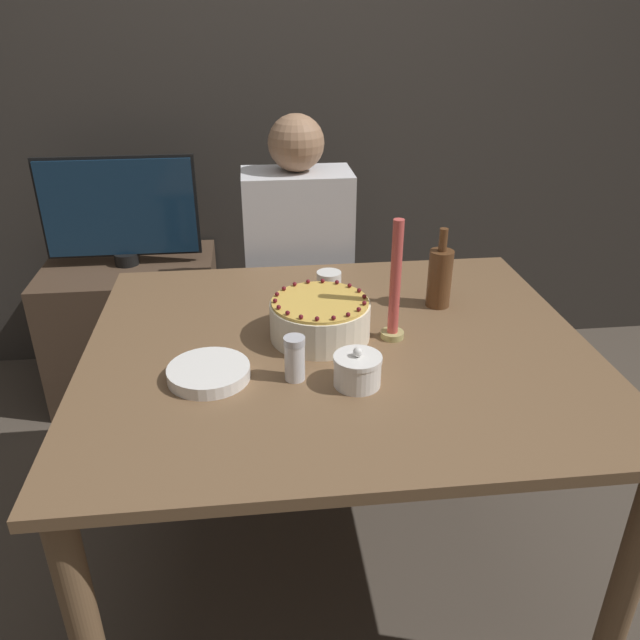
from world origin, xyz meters
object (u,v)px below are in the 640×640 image
sugar_bowl (357,370)px  sugar_shaker (295,358)px  tv_monitor (120,210)px  bottle (440,277)px  cake (320,319)px  person_man_blue_shirt (299,298)px  candle (395,290)px

sugar_bowl → sugar_shaker: sugar_shaker is taller
tv_monitor → sugar_bowl: bearing=-59.2°
sugar_shaker → bottle: 0.59m
sugar_bowl → bottle: bottle is taller
cake → person_man_blue_shirt: person_man_blue_shirt is taller
cake → sugar_bowl: (0.06, -0.25, -0.01)m
tv_monitor → bottle: bearing=-39.0°
bottle → person_man_blue_shirt: (-0.38, 0.57, -0.31)m
cake → tv_monitor: size_ratio=0.43×
cake → candle: candle is taller
sugar_bowl → tv_monitor: tv_monitor is taller
cake → bottle: bearing=22.9°
sugar_bowl → bottle: bearing=52.4°
cake → tv_monitor: bearing=124.2°
bottle → tv_monitor: (-1.08, 0.88, -0.02)m
candle → bottle: bearing=46.0°
bottle → person_man_blue_shirt: person_man_blue_shirt is taller
person_man_blue_shirt → candle: bearing=104.7°
person_man_blue_shirt → tv_monitor: size_ratio=1.97×
person_man_blue_shirt → tv_monitor: (-0.70, 0.31, 0.29)m
sugar_bowl → person_man_blue_shirt: 1.02m
sugar_shaker → sugar_bowl: bearing=-16.1°
sugar_bowl → bottle: 0.52m
sugar_bowl → candle: bearing=58.8°
bottle → person_man_blue_shirt: size_ratio=0.20×
cake → sugar_bowl: bearing=-76.3°
sugar_shaker → candle: size_ratio=0.34×
sugar_bowl → person_man_blue_shirt: person_man_blue_shirt is taller
sugar_bowl → tv_monitor: 1.50m
sugar_shaker → bottle: bottle is taller
sugar_shaker → tv_monitor: size_ratio=0.18×
sugar_bowl → bottle: (0.32, 0.41, 0.05)m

